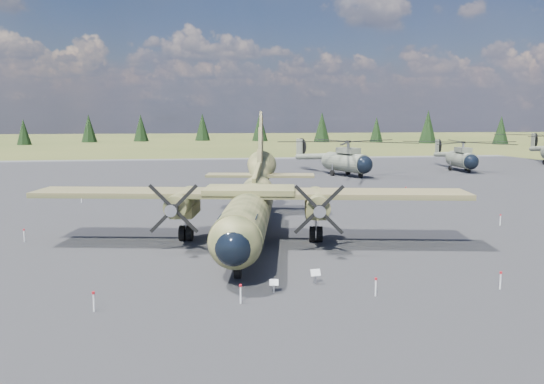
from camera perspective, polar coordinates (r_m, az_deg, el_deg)
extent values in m
plane|color=brown|center=(36.48, 0.77, -4.46)|extent=(500.00, 500.00, 0.00)
cube|color=#515156|center=(46.18, -1.35, -1.83)|extent=(120.00, 120.00, 0.04)
cylinder|color=#373F22|center=(32.78, -2.45, -2.08)|extent=(5.78, 16.85, 2.59)
sphere|color=#373F22|center=(24.65, -3.99, -5.44)|extent=(2.99, 2.99, 2.54)
sphere|color=black|center=(24.17, -4.12, -5.83)|extent=(2.19, 2.19, 1.87)
cube|color=black|center=(25.94, -3.66, -3.19)|extent=(2.10, 1.81, 0.51)
cone|color=#373F22|center=(43.44, -1.31, 1.68)|extent=(3.73, 6.74, 3.90)
cube|color=#AAADB0|center=(33.89, -2.31, -3.58)|extent=(2.80, 5.79, 0.46)
cube|color=#334021|center=(33.07, -2.39, -0.13)|extent=(26.95, 8.30, 0.32)
cube|color=#373F22|center=(33.04, -2.40, 0.22)|extent=(6.10, 4.35, 0.32)
cylinder|color=#373F22|center=(33.46, -9.56, -1.02)|extent=(2.30, 4.99, 1.39)
cube|color=#373F22|center=(34.27, -9.29, -1.82)|extent=(1.97, 3.36, 0.74)
cone|color=gray|center=(30.56, -10.69, -1.89)|extent=(0.85, 0.95, 0.70)
cylinder|color=black|center=(34.57, -9.23, -4.39)|extent=(1.00, 1.16, 1.02)
cylinder|color=#373F22|center=(32.81, 4.85, -1.12)|extent=(2.30, 4.99, 1.39)
cube|color=#373F22|center=(33.63, 4.78, -1.93)|extent=(1.97, 3.36, 0.74)
cone|color=gray|center=(29.84, 5.12, -2.02)|extent=(0.85, 0.95, 0.70)
cylinder|color=black|center=(33.94, 4.75, -4.55)|extent=(1.00, 1.16, 1.02)
cube|color=#373F22|center=(39.89, -1.61, 1.93)|extent=(1.61, 6.91, 1.55)
cube|color=#334021|center=(43.89, -1.27, 1.81)|extent=(9.11, 3.72, 0.20)
cylinder|color=gray|center=(25.95, -3.71, -6.91)|extent=(0.15, 0.15, 0.83)
cylinder|color=black|center=(26.13, -3.69, -8.34)|extent=(0.49, 0.91, 0.87)
cylinder|color=slate|center=(72.87, 7.96, 3.17)|extent=(5.12, 7.76, 2.55)
sphere|color=black|center=(70.07, 9.85, 2.90)|extent=(3.05, 3.05, 2.35)
sphere|color=slate|center=(75.74, 6.21, 3.38)|extent=(3.05, 3.05, 2.35)
cube|color=slate|center=(72.44, 8.19, 4.43)|extent=(2.83, 3.67, 0.76)
cylinder|color=gray|center=(72.40, 8.20, 5.04)|extent=(0.48, 0.48, 1.02)
cylinder|color=slate|center=(78.78, 4.53, 3.83)|extent=(4.06, 8.39, 1.46)
cube|color=slate|center=(81.84, 2.98, 4.89)|extent=(0.74, 1.41, 2.45)
cylinder|color=black|center=(82.04, 3.18, 4.90)|extent=(1.05, 2.48, 2.65)
cylinder|color=black|center=(70.67, 9.50, 1.79)|extent=(0.52, 0.75, 0.69)
cylinder|color=black|center=(73.11, 6.50, 2.05)|extent=(0.59, 0.87, 0.82)
cylinder|color=gray|center=(73.06, 6.51, 2.47)|extent=(0.19, 0.19, 1.48)
cylinder|color=black|center=(74.81, 8.17, 2.15)|extent=(0.59, 0.87, 0.82)
cylinder|color=gray|center=(74.76, 8.18, 2.56)|extent=(0.19, 0.19, 1.48)
cylinder|color=slate|center=(83.73, 19.72, 3.28)|extent=(3.07, 6.96, 2.34)
sphere|color=black|center=(80.64, 20.62, 3.05)|extent=(2.38, 2.38, 2.15)
sphere|color=slate|center=(86.85, 18.87, 3.47)|extent=(2.38, 2.38, 2.15)
cube|color=slate|center=(83.29, 19.86, 4.29)|extent=(1.91, 3.15, 0.70)
cylinder|color=gray|center=(83.26, 19.88, 4.77)|extent=(0.37, 0.37, 0.94)
cylinder|color=slate|center=(90.09, 18.07, 3.86)|extent=(1.66, 8.03, 1.34)
cube|color=slate|center=(93.31, 17.33, 4.74)|extent=(0.35, 1.33, 2.25)
cylinder|color=black|center=(93.43, 17.52, 4.73)|extent=(0.32, 2.43, 2.43)
cylinder|color=black|center=(81.27, 20.42, 2.16)|extent=(0.33, 0.66, 0.64)
cylinder|color=black|center=(84.41, 18.59, 2.44)|extent=(0.36, 0.78, 0.75)
cylinder|color=gray|center=(84.37, 18.60, 2.78)|extent=(0.14, 0.14, 1.36)
cylinder|color=black|center=(85.36, 20.17, 2.43)|extent=(0.36, 0.78, 0.75)
cylinder|color=gray|center=(85.32, 20.19, 2.76)|extent=(0.14, 0.14, 1.36)
cylinder|color=slate|center=(108.18, 26.89, 4.19)|extent=(3.59, 9.13, 1.55)
cube|color=slate|center=(111.98, 26.27, 5.02)|extent=(0.67, 1.52, 2.61)
cylinder|color=black|center=(112.10, 26.46, 5.01)|extent=(0.89, 2.72, 2.82)
cylinder|color=black|center=(101.53, 27.25, 2.87)|extent=(0.57, 0.93, 0.87)
cube|color=gray|center=(24.31, 0.19, -10.21)|extent=(0.08, 0.08, 0.51)
cube|color=silver|center=(24.19, 0.21, -9.69)|extent=(0.43, 0.24, 0.29)
cube|color=gray|center=(25.59, 4.67, -9.21)|extent=(0.09, 0.09, 0.59)
cube|color=silver|center=(25.46, 4.71, -8.64)|extent=(0.49, 0.24, 0.33)
cylinder|color=silver|center=(23.17, -18.62, -11.18)|extent=(0.07, 0.07, 0.80)
cylinder|color=#AF121A|center=(23.05, -18.67, -10.24)|extent=(0.12, 0.12, 0.10)
cylinder|color=silver|center=(22.94, -3.40, -10.96)|extent=(0.07, 0.07, 0.80)
cylinder|color=#AF121A|center=(22.81, -3.40, -10.01)|extent=(0.12, 0.12, 0.10)
cylinder|color=silver|center=(24.23, 11.09, -10.06)|extent=(0.07, 0.07, 0.80)
cylinder|color=#AF121A|center=(24.11, 11.12, -9.15)|extent=(0.12, 0.12, 0.10)
cylinder|color=silver|center=(26.84, 23.36, -8.79)|extent=(0.07, 0.07, 0.80)
cylinder|color=#AF121A|center=(26.73, 23.40, -7.97)|extent=(0.12, 0.12, 0.10)
cylinder|color=silver|center=(52.58, -19.82, -0.67)|extent=(0.07, 0.07, 0.80)
cylinder|color=#AF121A|center=(52.53, -19.84, -0.23)|extent=(0.12, 0.12, 0.10)
cylinder|color=silver|center=(51.68, -11.08, -0.49)|extent=(0.07, 0.07, 0.80)
cylinder|color=#AF121A|center=(51.62, -11.09, -0.05)|extent=(0.12, 0.12, 0.10)
cylinder|color=silver|center=(52.00, -2.24, -0.29)|extent=(0.07, 0.07, 0.80)
cylinder|color=#AF121A|center=(51.94, -2.24, 0.15)|extent=(0.12, 0.12, 0.10)
cylinder|color=silver|center=(53.53, 6.30, -0.10)|extent=(0.07, 0.07, 0.80)
cylinder|color=#AF121A|center=(53.48, 6.30, 0.33)|extent=(0.12, 0.12, 0.10)
cylinder|color=silver|center=(56.17, 14.19, 0.08)|extent=(0.07, 0.07, 0.80)
cylinder|color=#AF121A|center=(56.12, 14.20, 0.49)|extent=(0.12, 0.12, 0.10)
cylinder|color=silver|center=(37.36, -25.10, -4.29)|extent=(0.07, 0.07, 0.80)
cylinder|color=#AF121A|center=(37.28, -25.14, -3.69)|extent=(0.12, 0.12, 0.10)
cylinder|color=silver|center=(42.40, 23.35, -2.81)|extent=(0.07, 0.07, 0.80)
cylinder|color=#AF121A|center=(42.33, 23.38, -2.28)|extent=(0.12, 0.12, 0.10)
cone|color=black|center=(177.39, 23.40, 6.15)|extent=(4.87, 4.87, 8.69)
cone|color=black|center=(177.91, 16.42, 6.77)|extent=(5.88, 5.88, 10.50)
cone|color=black|center=(182.66, 11.17, 6.63)|extent=(4.69, 4.69, 8.38)
cone|color=black|center=(179.33, 5.39, 6.98)|extent=(5.60, 5.60, 10.00)
cone|color=black|center=(187.36, -1.31, 7.04)|extent=(5.57, 5.57, 9.94)
cone|color=black|center=(191.88, -7.49, 6.95)|extent=(5.39, 5.39, 9.63)
cone|color=black|center=(189.70, -13.93, 6.72)|extent=(5.16, 5.16, 9.22)
cone|color=black|center=(187.07, -19.10, 6.50)|extent=(5.16, 5.16, 9.21)
cone|color=black|center=(175.82, -25.16, 5.88)|extent=(4.33, 4.33, 7.74)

